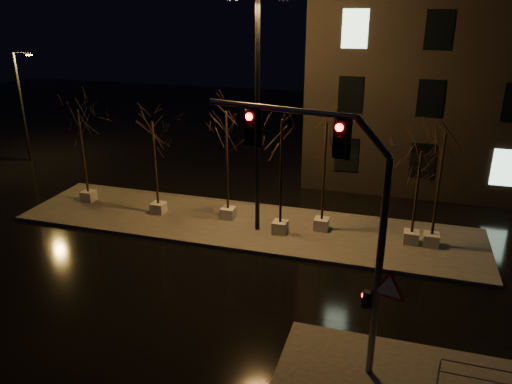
% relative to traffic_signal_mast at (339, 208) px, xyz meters
% --- Properties ---
extents(ground, '(90.00, 90.00, 0.00)m').
position_rel_traffic_signal_mast_xyz_m(ground, '(-5.41, 2.46, -4.98)').
color(ground, black).
rests_on(ground, ground).
extents(median, '(22.00, 5.00, 0.15)m').
position_rel_traffic_signal_mast_xyz_m(median, '(-5.41, 8.46, -4.91)').
color(median, '#423F3B').
rests_on(median, ground).
extents(tree_0, '(1.80, 1.80, 5.00)m').
position_rel_traffic_signal_mast_xyz_m(tree_0, '(-14.23, 8.84, -1.04)').
color(tree_0, beige).
rests_on(tree_0, median).
extents(tree_1, '(1.80, 1.80, 4.79)m').
position_rel_traffic_signal_mast_xyz_m(tree_1, '(-9.90, 8.41, -1.19)').
color(tree_1, beige).
rests_on(tree_1, median).
extents(tree_2, '(1.80, 1.80, 5.45)m').
position_rel_traffic_signal_mast_xyz_m(tree_2, '(-6.35, 8.81, -0.70)').
color(tree_2, beige).
rests_on(tree_2, median).
extents(tree_3, '(1.80, 1.80, 5.42)m').
position_rel_traffic_signal_mast_xyz_m(tree_3, '(-3.52, 7.97, -0.72)').
color(tree_3, beige).
rests_on(tree_3, median).
extents(tree_4, '(1.80, 1.80, 5.26)m').
position_rel_traffic_signal_mast_xyz_m(tree_4, '(-1.77, 8.85, -0.84)').
color(tree_4, beige).
rests_on(tree_4, median).
extents(tree_5, '(1.80, 1.80, 4.28)m').
position_rel_traffic_signal_mast_xyz_m(tree_5, '(2.23, 8.60, -1.59)').
color(tree_5, beige).
rests_on(tree_5, median).
extents(tree_6, '(1.80, 1.80, 5.15)m').
position_rel_traffic_signal_mast_xyz_m(tree_6, '(3.06, 8.60, -0.92)').
color(tree_6, beige).
rests_on(tree_6, median).
extents(traffic_signal_mast, '(5.90, 1.42, 7.36)m').
position_rel_traffic_signal_mast_xyz_m(traffic_signal_mast, '(0.00, 0.00, 0.00)').
color(traffic_signal_mast, '#5A5C62').
rests_on(traffic_signal_mast, sidewalk_corner).
extents(streetlight_main, '(2.52, 1.02, 10.26)m').
position_rel_traffic_signal_mast_xyz_m(streetlight_main, '(-4.63, 8.03, 1.09)').
color(streetlight_main, black).
rests_on(streetlight_main, median).
extents(streetlight_far, '(1.41, 0.39, 7.16)m').
position_rel_traffic_signal_mast_xyz_m(streetlight_far, '(-22.51, 14.46, -1.04)').
color(streetlight_far, black).
rests_on(streetlight_far, ground).
extents(guard_rail_a, '(2.23, 0.08, 0.96)m').
position_rel_traffic_signal_mast_xyz_m(guard_rail_a, '(4.10, -0.35, -4.21)').
color(guard_rail_a, '#5A5C62').
rests_on(guard_rail_a, sidewalk_corner).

